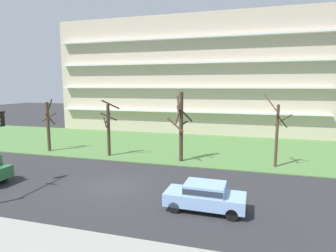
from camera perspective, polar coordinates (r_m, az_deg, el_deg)
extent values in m
plane|color=#2D2D30|center=(20.20, -11.34, -11.93)|extent=(160.00, 160.00, 0.00)
cube|color=#99968E|center=(14.21, -27.37, -21.40)|extent=(80.00, 4.00, 0.15)
cube|color=#547F42|center=(32.77, -0.08, -3.91)|extent=(80.00, 16.00, 0.08)
cube|color=beige|center=(46.36, 5.00, 9.91)|extent=(39.36, 13.35, 16.69)
cube|color=white|center=(39.52, 2.94, 2.98)|extent=(37.78, 0.90, 0.24)
cube|color=white|center=(39.37, 2.98, 7.82)|extent=(37.78, 0.90, 0.24)
cube|color=white|center=(39.49, 3.01, 12.67)|extent=(37.78, 0.90, 0.24)
cube|color=white|center=(39.90, 3.05, 17.45)|extent=(37.78, 0.90, 0.24)
cylinder|color=#4C3828|center=(31.94, -23.14, -0.20)|extent=(0.33, 0.33, 5.23)
cylinder|color=#4C3828|center=(31.41, -22.79, 1.33)|extent=(0.55, 1.07, 1.33)
cylinder|color=#4C3828|center=(31.96, -22.90, 3.76)|extent=(0.84, 0.26, 1.49)
cylinder|color=#4C3828|center=(32.56, -22.99, 1.72)|extent=(1.46, 0.88, 1.02)
cylinder|color=#423023|center=(27.99, -11.97, -0.90)|extent=(0.31, 0.31, 5.13)
cylinder|color=#423023|center=(27.77, -12.65, 0.76)|extent=(0.66, 0.62, 1.00)
cylinder|color=#423023|center=(26.92, -11.58, 4.28)|extent=(1.31, 1.34, 0.94)
cylinder|color=#423023|center=(27.05, -11.91, 1.86)|extent=(1.40, 0.97, 0.86)
cylinder|color=#423023|center=(28.07, -12.10, 1.51)|extent=(0.57, 0.46, 1.03)
cylinder|color=#423023|center=(25.30, 2.69, -0.28)|extent=(0.35, 0.35, 6.36)
cylinder|color=#423023|center=(25.63, 3.11, 0.45)|extent=(0.93, 0.36, 0.65)
cylinder|color=#423023|center=(25.02, 2.08, 4.70)|extent=(0.45, 0.71, 1.27)
cylinder|color=#423023|center=(24.59, 1.49, 0.20)|extent=(1.70, 0.87, 1.20)
cylinder|color=#423023|center=(24.63, 3.64, 2.25)|extent=(1.04, 1.21, 1.27)
cylinder|color=#423023|center=(25.40, 1.96, 1.74)|extent=(0.46, 0.91, 1.42)
cylinder|color=#423023|center=(25.04, 2.09, 3.27)|extent=(0.47, 0.67, 0.84)
cylinder|color=#4C3828|center=(25.25, 21.19, -1.99)|extent=(0.24, 0.24, 5.36)
cylinder|color=#4C3828|center=(25.71, 22.31, 1.14)|extent=(1.32, 1.10, 1.13)
cylinder|color=#4C3828|center=(24.41, 20.02, 4.60)|extent=(1.06, 1.50, 1.40)
cylinder|color=#4C3828|center=(24.66, 22.12, 0.92)|extent=(0.99, 0.72, 1.15)
cube|color=#8CB2E0|center=(16.19, 7.47, -14.45)|extent=(4.44, 1.91, 0.70)
cube|color=#8CB2E0|center=(15.96, 7.51, -12.38)|extent=(2.24, 1.71, 0.55)
cube|color=#2D3847|center=(15.96, 7.51, -12.38)|extent=(2.20, 1.74, 0.30)
cylinder|color=black|center=(16.89, 13.26, -14.91)|extent=(0.65, 0.24, 0.64)
cylinder|color=black|center=(15.45, 12.81, -17.16)|extent=(0.65, 0.24, 0.64)
cylinder|color=black|center=(17.34, 2.74, -14.08)|extent=(0.65, 0.24, 0.64)
cylinder|color=black|center=(15.94, 1.24, -16.14)|extent=(0.65, 0.24, 0.64)
cylinder|color=black|center=(23.96, -30.29, -8.68)|extent=(0.80, 0.22, 0.80)
cube|color=black|center=(21.74, -30.72, 1.12)|extent=(0.28, 0.28, 0.90)
sphere|color=green|center=(21.67, -30.96, 0.39)|extent=(0.20, 0.20, 0.20)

